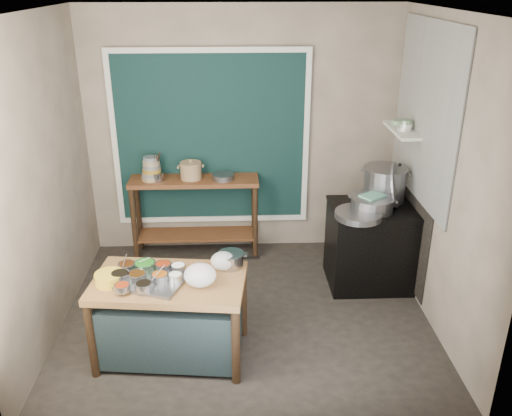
{
  "coord_description": "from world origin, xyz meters",
  "views": [
    {
      "loc": [
        -0.09,
        -4.47,
        3.06
      ],
      "look_at": [
        0.11,
        0.25,
        1.02
      ],
      "focal_mm": 38.0,
      "sensor_mm": 36.0,
      "label": 1
    }
  ],
  "objects_px": {
    "condiment_tray": "(147,280)",
    "utensil_cup": "(158,176)",
    "prep_table": "(171,318)",
    "back_counter": "(196,217)",
    "saucepan": "(231,260)",
    "stock_pot": "(384,184)",
    "steamer": "(372,203)",
    "yellow_basin": "(110,278)",
    "stove_block": "(372,247)",
    "ceramic_crock": "(191,171)"
  },
  "relations": [
    {
      "from": "yellow_basin",
      "to": "ceramic_crock",
      "type": "distance_m",
      "value": 1.99
    },
    {
      "from": "back_counter",
      "to": "steamer",
      "type": "bearing_deg",
      "value": -23.81
    },
    {
      "from": "stove_block",
      "to": "yellow_basin",
      "type": "height_order",
      "value": "stove_block"
    },
    {
      "from": "condiment_tray",
      "to": "ceramic_crock",
      "type": "xyz_separation_m",
      "value": [
        0.24,
        1.88,
        0.27
      ]
    },
    {
      "from": "yellow_basin",
      "to": "steamer",
      "type": "relative_size",
      "value": 0.53
    },
    {
      "from": "condiment_tray",
      "to": "utensil_cup",
      "type": "distance_m",
      "value": 1.86
    },
    {
      "from": "yellow_basin",
      "to": "ceramic_crock",
      "type": "height_order",
      "value": "ceramic_crock"
    },
    {
      "from": "stove_block",
      "to": "yellow_basin",
      "type": "distance_m",
      "value": 2.76
    },
    {
      "from": "stove_block",
      "to": "steamer",
      "type": "distance_m",
      "value": 0.54
    },
    {
      "from": "saucepan",
      "to": "prep_table",
      "type": "bearing_deg",
      "value": -160.89
    },
    {
      "from": "stove_block",
      "to": "saucepan",
      "type": "xyz_separation_m",
      "value": [
        -1.49,
        -0.93,
        0.39
      ]
    },
    {
      "from": "saucepan",
      "to": "utensil_cup",
      "type": "height_order",
      "value": "utensil_cup"
    },
    {
      "from": "prep_table",
      "to": "saucepan",
      "type": "bearing_deg",
      "value": 27.46
    },
    {
      "from": "ceramic_crock",
      "to": "back_counter",
      "type": "bearing_deg",
      "value": -3.22
    },
    {
      "from": "yellow_basin",
      "to": "stock_pot",
      "type": "relative_size",
      "value": 0.52
    },
    {
      "from": "utensil_cup",
      "to": "steamer",
      "type": "xyz_separation_m",
      "value": [
        2.23,
        -0.77,
        -0.04
      ]
    },
    {
      "from": "back_counter",
      "to": "prep_table",
      "type": "bearing_deg",
      "value": -93.07
    },
    {
      "from": "stock_pot",
      "to": "back_counter",
      "type": "bearing_deg",
      "value": 164.79
    },
    {
      "from": "ceramic_crock",
      "to": "saucepan",
      "type": "bearing_deg",
      "value": -75.1
    },
    {
      "from": "back_counter",
      "to": "ceramic_crock",
      "type": "relative_size",
      "value": 5.69
    },
    {
      "from": "condiment_tray",
      "to": "utensil_cup",
      "type": "bearing_deg",
      "value": 93.97
    },
    {
      "from": "back_counter",
      "to": "saucepan",
      "type": "bearing_deg",
      "value": -76.02
    },
    {
      "from": "back_counter",
      "to": "utensil_cup",
      "type": "height_order",
      "value": "utensil_cup"
    },
    {
      "from": "utensil_cup",
      "to": "prep_table",
      "type": "bearing_deg",
      "value": -80.76
    },
    {
      "from": "condiment_tray",
      "to": "ceramic_crock",
      "type": "distance_m",
      "value": 1.91
    },
    {
      "from": "utensil_cup",
      "to": "ceramic_crock",
      "type": "height_order",
      "value": "ceramic_crock"
    },
    {
      "from": "prep_table",
      "to": "stove_block",
      "type": "relative_size",
      "value": 1.39
    },
    {
      "from": "stove_block",
      "to": "stock_pot",
      "type": "distance_m",
      "value": 0.67
    },
    {
      "from": "prep_table",
      "to": "steamer",
      "type": "bearing_deg",
      "value": 34.9
    },
    {
      "from": "yellow_basin",
      "to": "ceramic_crock",
      "type": "xyz_separation_m",
      "value": [
        0.54,
        1.9,
        0.24
      ]
    },
    {
      "from": "prep_table",
      "to": "utensil_cup",
      "type": "bearing_deg",
      "value": 105.52
    },
    {
      "from": "stove_block",
      "to": "ceramic_crock",
      "type": "distance_m",
      "value": 2.15
    },
    {
      "from": "stove_block",
      "to": "steamer",
      "type": "relative_size",
      "value": 1.98
    },
    {
      "from": "saucepan",
      "to": "utensil_cup",
      "type": "distance_m",
      "value": 1.83
    },
    {
      "from": "stock_pot",
      "to": "stove_block",
      "type": "bearing_deg",
      "value": -122.25
    },
    {
      "from": "saucepan",
      "to": "ceramic_crock",
      "type": "relative_size",
      "value": 0.92
    },
    {
      "from": "saucepan",
      "to": "stock_pot",
      "type": "relative_size",
      "value": 0.51
    },
    {
      "from": "stove_block",
      "to": "saucepan",
      "type": "distance_m",
      "value": 1.8
    },
    {
      "from": "utensil_cup",
      "to": "steamer",
      "type": "height_order",
      "value": "utensil_cup"
    },
    {
      "from": "saucepan",
      "to": "ceramic_crock",
      "type": "bearing_deg",
      "value": 102.84
    },
    {
      "from": "saucepan",
      "to": "steamer",
      "type": "bearing_deg",
      "value": 29.03
    },
    {
      "from": "utensil_cup",
      "to": "back_counter",
      "type": "bearing_deg",
      "value": 5.06
    },
    {
      "from": "condiment_tray",
      "to": "utensil_cup",
      "type": "relative_size",
      "value": 3.76
    },
    {
      "from": "prep_table",
      "to": "ceramic_crock",
      "type": "bearing_deg",
      "value": 94.1
    },
    {
      "from": "utensil_cup",
      "to": "ceramic_crock",
      "type": "xyz_separation_m",
      "value": [
        0.37,
        0.04,
        0.04
      ]
    },
    {
      "from": "ceramic_crock",
      "to": "steamer",
      "type": "relative_size",
      "value": 0.56
    },
    {
      "from": "saucepan",
      "to": "stock_pot",
      "type": "distance_m",
      "value": 1.97
    },
    {
      "from": "condiment_tray",
      "to": "utensil_cup",
      "type": "xyz_separation_m",
      "value": [
        -0.13,
        1.84,
        0.23
      ]
    },
    {
      "from": "yellow_basin",
      "to": "steamer",
      "type": "height_order",
      "value": "steamer"
    },
    {
      "from": "condiment_tray",
      "to": "yellow_basin",
      "type": "height_order",
      "value": "yellow_basin"
    }
  ]
}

